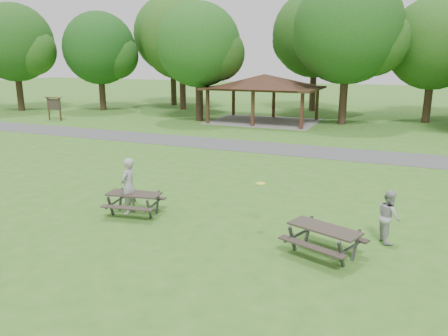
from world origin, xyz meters
TOP-DOWN VIEW (x-y plane):
  - ground at (0.00, 0.00)m, footprint 160.00×160.00m
  - asphalt_path at (0.00, 14.00)m, footprint 120.00×3.20m
  - pavilion at (-4.00, 24.00)m, footprint 8.60×7.01m
  - notice_board at (-20.00, 18.00)m, footprint 1.60×0.30m
  - tree_row_a at (-27.91, 22.03)m, footprint 7.56×7.20m
  - tree_row_b at (-20.92, 25.53)m, footprint 7.14×6.80m
  - tree_row_c at (-13.90, 29.03)m, footprint 8.19×7.80m
  - tree_row_d at (-8.92, 22.53)m, footprint 6.93×6.60m
  - tree_row_e at (2.10, 25.03)m, footprint 8.40×8.00m
  - tree_row_f at (8.09, 28.53)m, footprint 7.35×7.00m
  - tree_deep_a at (-16.90, 32.53)m, footprint 8.40×8.00m
  - tree_deep_b at (-1.90, 33.03)m, footprint 8.40×8.00m
  - picnic_table_middle at (-1.28, 1.86)m, footprint 1.94×1.66m
  - picnic_table_far at (5.00, 1.19)m, footprint 2.24×2.02m
  - frisbee_in_flight at (2.87, 2.39)m, footprint 0.28×0.28m
  - frisbee_thrower at (-1.52, 1.92)m, footprint 0.47×0.70m
  - frisbee_catcher at (6.47, 2.77)m, footprint 0.80×0.89m

SIDE VIEW (x-z plane):
  - ground at x=0.00m, z-range 0.00..0.00m
  - asphalt_path at x=0.00m, z-range 0.00..0.02m
  - picnic_table_middle at x=-1.28m, z-range 0.18..0.93m
  - picnic_table_far at x=5.00m, z-range 0.19..0.99m
  - frisbee_catcher at x=6.47m, z-range 0.00..1.49m
  - frisbee_thrower at x=-1.52m, z-range 0.00..1.86m
  - notice_board at x=-20.00m, z-range 0.37..2.25m
  - frisbee_in_flight at x=2.87m, z-range 1.38..1.40m
  - pavilion at x=-4.00m, z-range 1.18..4.94m
  - tree_row_b at x=-20.92m, z-range 1.03..10.30m
  - tree_row_d at x=-8.92m, z-range 1.13..10.41m
  - tree_row_f at x=8.09m, z-range 1.06..10.62m
  - tree_row_a at x=-27.91m, z-range 1.17..11.14m
  - tree_row_c at x=-13.90m, z-range 1.20..11.87m
  - tree_row_e at x=2.10m, z-range 1.27..12.29m
  - tree_deep_b at x=-1.90m, z-range 1.32..12.45m
  - tree_deep_a at x=-16.90m, z-range 1.44..12.82m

